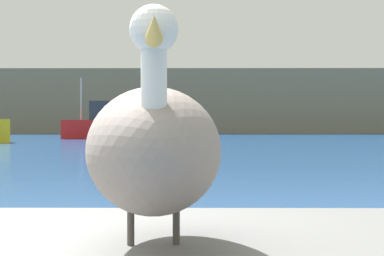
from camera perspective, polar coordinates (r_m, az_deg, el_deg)
name	(u,v)px	position (r m, az deg, el deg)	size (l,w,h in m)	color
hillside_backdrop	(185,103)	(67.21, -0.65, 2.29)	(140.00, 12.84, 6.26)	#7F755B
pelican	(154,148)	(2.56, -3.47, -1.80)	(0.61, 1.35, 0.91)	gray
fishing_boat_red	(107,126)	(44.11, -7.62, 0.19)	(6.28, 2.09, 4.19)	red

